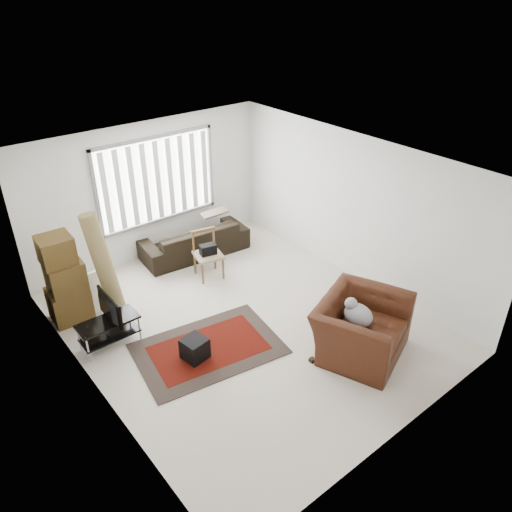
{
  "coord_description": "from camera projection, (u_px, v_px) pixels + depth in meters",
  "views": [
    {
      "loc": [
        -4.0,
        -5.24,
        5.07
      ],
      "look_at": [
        0.39,
        0.17,
        1.05
      ],
      "focal_mm": 35.0,
      "sensor_mm": 36.0,
      "label": 1
    }
  ],
  "objects": [
    {
      "name": "rolled_rug",
      "position": [
        105.0,
        269.0,
        7.89
      ],
      "size": [
        0.54,
        0.66,
        1.89
      ],
      "primitive_type": "cylinder",
      "rotation": [
        -0.17,
        0.0,
        0.51
      ],
      "color": "olive",
      "rests_on": "ground"
    },
    {
      "name": "side_chair",
      "position": [
        208.0,
        253.0,
        9.25
      ],
      "size": [
        0.58,
        0.58,
        0.9
      ],
      "rotation": [
        0.0,
        0.0,
        -0.23
      ],
      "color": "#847356",
      "rests_on": "ground"
    },
    {
      "name": "persian_rug",
      "position": [
        209.0,
        348.0,
        7.66
      ],
      "size": [
        2.36,
        1.76,
        0.02
      ],
      "color": "black",
      "rests_on": "ground"
    },
    {
      "name": "armchair",
      "position": [
        361.0,
        324.0,
        7.37
      ],
      "size": [
        1.71,
        1.6,
        1.01
      ],
      "rotation": [
        0.0,
        0.0,
        0.37
      ],
      "color": "#3D1A0C",
      "rests_on": "ground"
    },
    {
      "name": "tv_stand",
      "position": [
        109.0,
        327.0,
        7.59
      ],
      "size": [
        0.92,
        0.41,
        0.46
      ],
      "color": "black",
      "rests_on": "ground"
    },
    {
      "name": "sofa",
      "position": [
        194.0,
        236.0,
        10.02
      ],
      "size": [
        2.24,
        1.15,
        0.83
      ],
      "primitive_type": "imported",
      "rotation": [
        0.0,
        0.0,
        3.04
      ],
      "color": "black",
      "rests_on": "ground"
    },
    {
      "name": "white_flatpack",
      "position": [
        85.0,
        296.0,
        8.25
      ],
      "size": [
        0.57,
        0.22,
        0.73
      ],
      "primitive_type": "cube",
      "rotation": [
        -0.17,
        0.0,
        0.02
      ],
      "color": "silver",
      "rests_on": "ground"
    },
    {
      "name": "room",
      "position": [
        225.0,
        215.0,
        7.72
      ],
      "size": [
        6.0,
        6.02,
        2.71
      ],
      "color": "beige",
      "rests_on": "ground"
    },
    {
      "name": "moving_boxes",
      "position": [
        65.0,
        282.0,
        8.02
      ],
      "size": [
        0.64,
        0.59,
        1.51
      ],
      "color": "brown",
      "rests_on": "ground"
    },
    {
      "name": "tv",
      "position": [
        105.0,
        309.0,
        7.42
      ],
      "size": [
        0.1,
        0.75,
        0.43
      ],
      "primitive_type": "imported",
      "rotation": [
        0.0,
        0.0,
        1.57
      ],
      "color": "black",
      "rests_on": "tv_stand"
    },
    {
      "name": "subwoofer",
      "position": [
        195.0,
        349.0,
        7.39
      ],
      "size": [
        0.38,
        0.38,
        0.34
      ],
      "primitive_type": "cube",
      "rotation": [
        0.0,
        0.0,
        0.16
      ],
      "color": "black",
      "rests_on": "persian_rug"
    }
  ]
}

